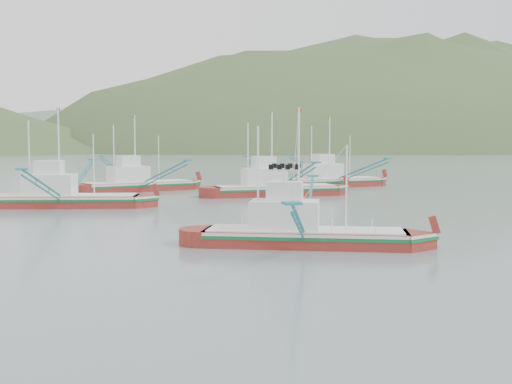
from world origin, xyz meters
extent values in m
plane|color=slate|center=(0.00, 0.00, 0.00)|extent=(1200.00, 1200.00, 0.00)
cube|color=maroon|center=(2.13, 1.82, 0.17)|extent=(13.26, 8.03, 1.72)
cube|color=silver|center=(2.13, 1.82, 0.90)|extent=(13.05, 8.00, 0.19)
cube|color=#0E6330|center=(2.13, 1.82, 0.69)|extent=(13.06, 8.01, 0.19)
cube|color=silver|center=(2.13, 1.82, 1.08)|extent=(12.60, 7.63, 0.10)
cube|color=silver|center=(0.93, 2.31, 1.98)|extent=(5.02, 4.17, 1.89)
cube|color=silver|center=(0.93, 2.31, 3.53)|extent=(2.78, 2.59, 1.21)
cylinder|color=white|center=(1.73, 1.99, 4.91)|extent=(0.14, 0.14, 7.75)
cylinder|color=white|center=(-0.66, 2.95, 4.33)|extent=(0.12, 0.12, 6.59)
cylinder|color=white|center=(4.53, 0.86, 3.75)|extent=(0.10, 0.10, 5.42)
cube|color=maroon|center=(11.11, 38.99, 0.20)|extent=(15.20, 4.27, 2.02)
cube|color=silver|center=(11.11, 38.99, 1.06)|extent=(14.90, 4.35, 0.22)
cube|color=#0E6330|center=(11.11, 38.99, 0.81)|extent=(14.90, 4.37, 0.22)
cube|color=silver|center=(11.11, 38.99, 1.26)|extent=(14.44, 4.06, 0.12)
cube|color=silver|center=(9.60, 38.97, 2.32)|extent=(5.10, 3.31, 2.22)
cube|color=silver|center=(9.60, 38.97, 4.14)|extent=(2.66, 2.26, 1.41)
cylinder|color=white|center=(10.61, 38.98, 5.76)|extent=(0.16, 0.16, 9.09)
cylinder|color=white|center=(7.58, 38.94, 5.07)|extent=(0.14, 0.14, 7.72)
cylinder|color=white|center=(14.14, 39.04, 4.39)|extent=(0.12, 0.12, 6.36)
cube|color=maroon|center=(-4.61, 51.04, 0.20)|extent=(15.45, 8.95, 2.00)
cube|color=silver|center=(-4.61, 51.04, 1.05)|extent=(15.20, 8.93, 0.22)
cube|color=#0E6330|center=(-4.61, 51.04, 0.80)|extent=(15.20, 8.94, 0.22)
cube|color=silver|center=(-4.61, 51.04, 1.25)|extent=(14.68, 8.51, 0.12)
cube|color=silver|center=(-6.02, 50.52, 2.30)|extent=(5.80, 4.73, 2.20)
cube|color=silver|center=(-6.02, 50.52, 4.10)|extent=(3.20, 2.96, 1.40)
cylinder|color=white|center=(-5.08, 50.87, 5.70)|extent=(0.16, 0.16, 9.00)
cylinder|color=white|center=(-7.89, 49.82, 5.02)|extent=(0.14, 0.14, 7.65)
cylinder|color=white|center=(-1.80, 52.08, 4.35)|extent=(0.12, 0.12, 6.30)
cube|color=maroon|center=(-13.53, 31.22, 0.20)|extent=(15.35, 6.97, 1.98)
cube|color=silver|center=(-13.53, 31.22, 1.04)|extent=(15.08, 6.99, 0.22)
cube|color=#0E6330|center=(-13.53, 31.22, 0.79)|extent=(15.08, 7.01, 0.22)
cube|color=silver|center=(-13.53, 31.22, 1.24)|extent=(14.58, 6.63, 0.12)
cube|color=silver|center=(-14.98, 31.53, 2.28)|extent=(5.50, 4.13, 2.18)
cube|color=silver|center=(-14.98, 31.53, 4.06)|extent=(2.97, 2.67, 1.39)
cylinder|color=white|center=(-14.01, 31.33, 5.64)|extent=(0.16, 0.16, 8.91)
cylinder|color=white|center=(-16.92, 31.95, 4.98)|extent=(0.14, 0.14, 7.57)
cylinder|color=white|center=(-10.62, 30.60, 4.31)|extent=(0.12, 0.12, 6.24)
cube|color=maroon|center=(23.68, 52.15, 0.20)|extent=(15.61, 6.55, 2.02)
cube|color=silver|center=(23.68, 52.15, 1.06)|extent=(15.33, 6.58, 0.22)
cube|color=#0E6330|center=(23.68, 52.15, 0.81)|extent=(15.33, 6.60, 0.22)
cube|color=silver|center=(23.68, 52.15, 1.26)|extent=(14.83, 6.22, 0.12)
cube|color=silver|center=(22.19, 51.89, 2.32)|extent=(5.52, 4.04, 2.22)
cube|color=silver|center=(22.19, 51.89, 4.14)|extent=(2.96, 2.63, 1.41)
cylinder|color=white|center=(23.19, 52.06, 5.76)|extent=(0.16, 0.16, 9.09)
cylinder|color=white|center=(20.20, 51.55, 5.07)|extent=(0.14, 0.14, 7.72)
cylinder|color=white|center=(26.67, 52.66, 4.39)|extent=(0.12, 0.12, 6.36)
ellipsoid|color=#395029|center=(240.00, 430.00, 0.00)|extent=(684.00, 432.00, 306.00)
ellipsoid|color=slate|center=(30.00, 560.00, 0.00)|extent=(960.00, 400.00, 240.00)
camera|label=1|loc=(-11.08, -36.49, 6.65)|focal=45.00mm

